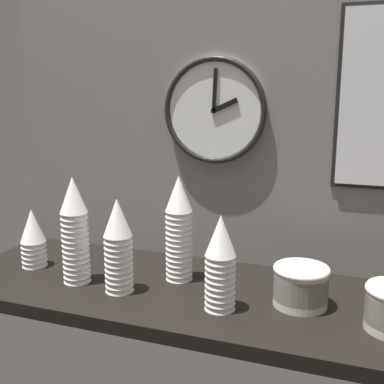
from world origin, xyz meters
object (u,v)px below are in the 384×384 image
(cup_stack_center_right, at_px, (220,263))
(cup_stack_far_left, at_px, (33,238))
(cup_stack_center, at_px, (179,228))
(wall_clock, at_px, (214,111))
(cup_stack_center_left, at_px, (118,245))
(cup_stack_left, at_px, (75,230))
(bowl_stack_right, at_px, (301,285))

(cup_stack_center_right, xyz_separation_m, cup_stack_far_left, (-0.68, 0.10, -0.03))
(cup_stack_center, bearing_deg, cup_stack_center_right, -40.99)
(wall_clock, bearing_deg, cup_stack_center_left, -118.77)
(cup_stack_left, xyz_separation_m, cup_stack_center, (0.29, 0.13, 0.00))
(bowl_stack_right, bearing_deg, cup_stack_center, 171.06)
(cup_stack_far_left, bearing_deg, cup_stack_center_left, -12.84)
(cup_stack_center, height_order, bowl_stack_right, cup_stack_center)
(cup_stack_center_right, distance_m, cup_stack_center_left, 0.32)
(cup_stack_center_left, relative_size, cup_stack_center, 0.85)
(cup_stack_center_left, xyz_separation_m, bowl_stack_right, (0.52, 0.09, -0.08))
(cup_stack_center_left, bearing_deg, cup_stack_center, 47.60)
(cup_stack_center_right, relative_size, cup_stack_far_left, 1.34)
(bowl_stack_right, bearing_deg, wall_clock, 143.02)
(cup_stack_left, distance_m, cup_stack_far_left, 0.23)
(cup_stack_left, distance_m, cup_stack_center_left, 0.16)
(cup_stack_left, relative_size, cup_stack_center, 1.00)
(cup_stack_center, bearing_deg, wall_clock, 74.88)
(cup_stack_center_left, relative_size, bowl_stack_right, 1.82)
(bowl_stack_right, bearing_deg, cup_stack_center_left, -170.64)
(cup_stack_left, height_order, cup_stack_far_left, cup_stack_left)
(cup_stack_left, bearing_deg, cup_stack_center_right, -3.75)
(cup_stack_center_right, relative_size, cup_stack_center_left, 0.94)
(cup_stack_left, xyz_separation_m, cup_stack_center_left, (0.16, -0.02, -0.03))
(cup_stack_left, height_order, cup_stack_center_right, cup_stack_left)
(cup_stack_left, height_order, cup_stack_center, same)
(cup_stack_far_left, relative_size, wall_clock, 0.56)
(wall_clock, bearing_deg, cup_stack_center, -105.12)
(cup_stack_left, xyz_separation_m, cup_stack_far_left, (-0.21, 0.07, -0.07))
(cup_stack_center_right, relative_size, cup_stack_center, 0.80)
(cup_stack_center_right, height_order, cup_stack_center, cup_stack_center)
(bowl_stack_right, height_order, wall_clock, wall_clock)
(cup_stack_left, distance_m, wall_clock, 0.59)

